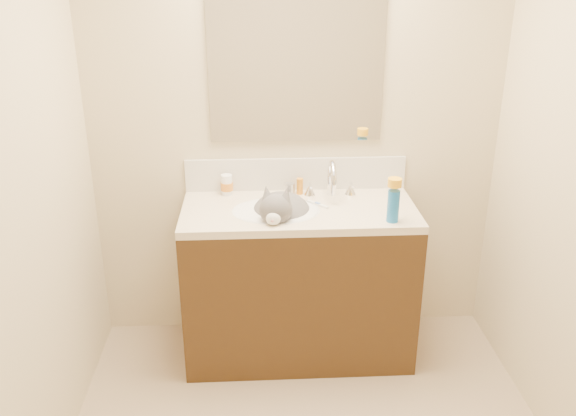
{
  "coord_description": "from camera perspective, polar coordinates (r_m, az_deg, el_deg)",
  "views": [
    {
      "loc": [
        -0.22,
        -1.9,
        2.05
      ],
      "look_at": [
        -0.06,
        0.92,
        0.88
      ],
      "focal_mm": 38.0,
      "sensor_mm": 36.0,
      "label": 1
    }
  ],
  "objects": [
    {
      "name": "amber_bottle",
      "position": [
        3.28,
        1.11,
        2.05
      ],
      "size": [
        0.04,
        0.04,
        0.09
      ],
      "primitive_type": "cylinder",
      "rotation": [
        0.0,
        0.0,
        0.09
      ],
      "color": "orange",
      "rests_on": "counter_slab"
    },
    {
      "name": "toothbrush",
      "position": [
        3.15,
        2.78,
        0.35
      ],
      "size": [
        0.11,
        0.11,
        0.01
      ],
      "primitive_type": "cube",
      "rotation": [
        0.0,
        0.0,
        0.74
      ],
      "color": "white",
      "rests_on": "counter_slab"
    },
    {
      "name": "cat",
      "position": [
        3.1,
        -0.67,
        -0.59
      ],
      "size": [
        0.38,
        0.46,
        0.33
      ],
      "rotation": [
        0.0,
        0.0,
        -0.22
      ],
      "color": "#545154",
      "rests_on": "basin"
    },
    {
      "name": "spray_can",
      "position": [
        2.97,
        9.81,
        0.18
      ],
      "size": [
        0.07,
        0.07,
        0.16
      ],
      "primitive_type": "cylinder",
      "rotation": [
        0.0,
        0.0,
        0.31
      ],
      "color": "blue",
      "rests_on": "counter_slab"
    },
    {
      "name": "silver_jar",
      "position": [
        3.28,
        0.16,
        1.81
      ],
      "size": [
        0.06,
        0.06,
        0.06
      ],
      "primitive_type": "cylinder",
      "rotation": [
        0.0,
        0.0,
        0.23
      ],
      "color": "#B7B7BC",
      "rests_on": "counter_slab"
    },
    {
      "name": "pill_label",
      "position": [
        3.29,
        -5.74,
        2.04
      ],
      "size": [
        0.08,
        0.08,
        0.04
      ],
      "primitive_type": "cylinder",
      "rotation": [
        0.0,
        0.0,
        0.21
      ],
      "color": "orange",
      "rests_on": "pill_bottle"
    },
    {
      "name": "pill_bottle",
      "position": [
        3.29,
        -5.75,
        2.18
      ],
      "size": [
        0.07,
        0.07,
        0.11
      ],
      "primitive_type": "cylinder",
      "rotation": [
        0.0,
        0.0,
        0.21
      ],
      "color": "white",
      "rests_on": "counter_slab"
    },
    {
      "name": "faucet",
      "position": [
        3.23,
        4.08,
        2.44
      ],
      "size": [
        0.28,
        0.2,
        0.21
      ],
      "color": "silver",
      "rests_on": "counter_slab"
    },
    {
      "name": "spray_cap",
      "position": [
        2.92,
        9.97,
        2.36
      ],
      "size": [
        0.08,
        0.08,
        0.04
      ],
      "primitive_type": "cylinder",
      "rotation": [
        0.0,
        0.0,
        0.31
      ],
      "color": "yellow",
      "rests_on": "spray_can"
    },
    {
      "name": "vanity_cabinet",
      "position": [
        3.31,
        1.0,
        -7.17
      ],
      "size": [
        1.2,
        0.55,
        0.82
      ],
      "primitive_type": "cube",
      "color": "#392410",
      "rests_on": "ground"
    },
    {
      "name": "toothbrush_head",
      "position": [
        3.15,
        2.78,
        0.39
      ],
      "size": [
        0.03,
        0.03,
        0.01
      ],
      "primitive_type": "cube",
      "rotation": [
        0.0,
        0.0,
        0.74
      ],
      "color": "#688FDF",
      "rests_on": "counter_slab"
    },
    {
      "name": "basin",
      "position": [
        3.11,
        -1.12,
        -1.41
      ],
      "size": [
        0.45,
        0.36,
        0.14
      ],
      "primitive_type": "ellipsoid",
      "color": "white",
      "rests_on": "vanity_cabinet"
    },
    {
      "name": "backsplash",
      "position": [
        3.33,
        0.74,
        3.2
      ],
      "size": [
        1.2,
        0.02,
        0.18
      ],
      "primitive_type": "cube",
      "color": "silver",
      "rests_on": "counter_slab"
    },
    {
      "name": "counter_slab",
      "position": [
        3.12,
        1.05,
        -0.3
      ],
      "size": [
        1.2,
        0.55,
        0.04
      ],
      "primitive_type": "cube",
      "color": "beige",
      "rests_on": "vanity_cabinet"
    },
    {
      "name": "room_shell",
      "position": [
        1.99,
        3.21,
        6.02
      ],
      "size": [
        2.24,
        2.54,
        2.52
      ],
      "color": "beige",
      "rests_on": "ground"
    },
    {
      "name": "mirror",
      "position": [
        3.18,
        0.79,
        13.27
      ],
      "size": [
        0.9,
        0.02,
        0.8
      ],
      "primitive_type": "cube",
      "color": "white",
      "rests_on": "room_shell"
    }
  ]
}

